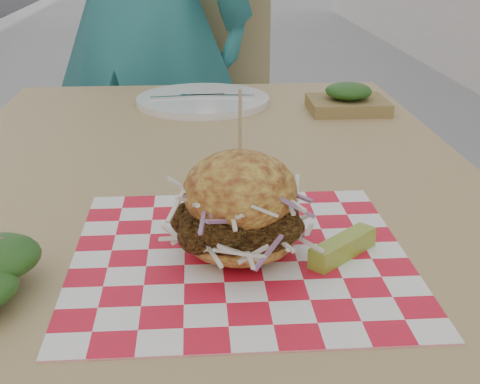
{
  "coord_description": "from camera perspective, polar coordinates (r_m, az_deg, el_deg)",
  "views": [
    {
      "loc": [
        -0.0,
        -0.7,
        1.08
      ],
      "look_at": [
        0.04,
        -0.06,
        0.82
      ],
      "focal_mm": 50.0,
      "sensor_mm": 36.0,
      "label": 1
    }
  ],
  "objects": [
    {
      "name": "diner",
      "position": [
        1.91,
        -8.54,
        15.08
      ],
      "size": [
        0.75,
        0.63,
        1.75
      ],
      "primitive_type": "imported",
      "rotation": [
        0.0,
        0.0,
        2.76
      ],
      "color": "teal",
      "rests_on": "ground"
    },
    {
      "name": "patio_table",
      "position": [
        1.0,
        -2.65,
        -2.63
      ],
      "size": [
        0.8,
        1.2,
        0.75
      ],
      "color": "tan",
      "rests_on": "ground"
    },
    {
      "name": "patio_chair",
      "position": [
        1.96,
        -3.11,
        5.81
      ],
      "size": [
        0.46,
        0.47,
        0.95
      ],
      "rotation": [
        0.0,
        0.0,
        -0.09
      ],
      "color": "tan",
      "rests_on": "ground"
    },
    {
      "name": "paper_liner",
      "position": [
        0.73,
        -0.0,
        -5.43
      ],
      "size": [
        0.36,
        0.36,
        0.0
      ],
      "primitive_type": "cube",
      "color": "red",
      "rests_on": "patio_table"
    },
    {
      "name": "sandwich",
      "position": [
        0.71,
        0.0,
        -1.7
      ],
      "size": [
        0.16,
        0.16,
        0.18
      ],
      "color": "gold",
      "rests_on": "paper_liner"
    },
    {
      "name": "pickle_spear",
      "position": [
        0.73,
        8.77,
        -4.69
      ],
      "size": [
        0.08,
        0.08,
        0.02
      ],
      "primitive_type": "cube",
      "rotation": [
        0.0,
        0.0,
        0.75
      ],
      "color": "#A5AC32",
      "rests_on": "paper_liner"
    },
    {
      "name": "place_setting",
      "position": [
        1.37,
        -3.19,
        7.82
      ],
      "size": [
        0.27,
        0.27,
        0.02
      ],
      "color": "white",
      "rests_on": "patio_table"
    },
    {
      "name": "kraft_tray",
      "position": [
        1.33,
        9.21,
        7.77
      ],
      "size": [
        0.15,
        0.12,
        0.06
      ],
      "color": "olive",
      "rests_on": "patio_table"
    }
  ]
}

